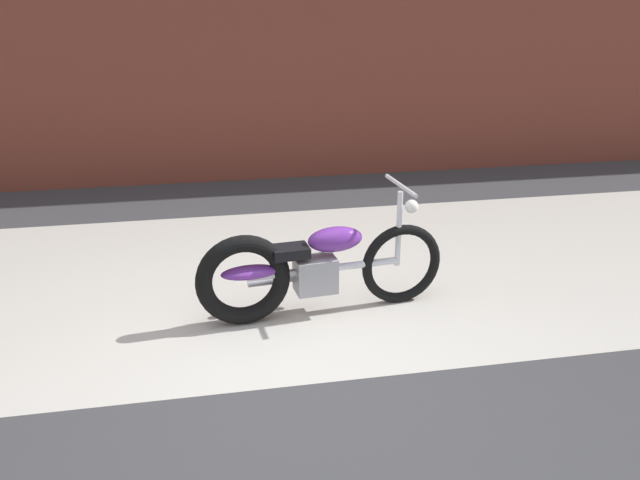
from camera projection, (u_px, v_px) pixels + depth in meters
ground_plane at (289, 387)px, 4.15m from camera, size 80.00×80.00×0.00m
sidewalk_slab at (262, 276)px, 5.75m from camera, size 36.00×3.50×0.01m
motorcycle_purple at (306, 269)px, 4.94m from camera, size 2.01×0.58×1.03m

